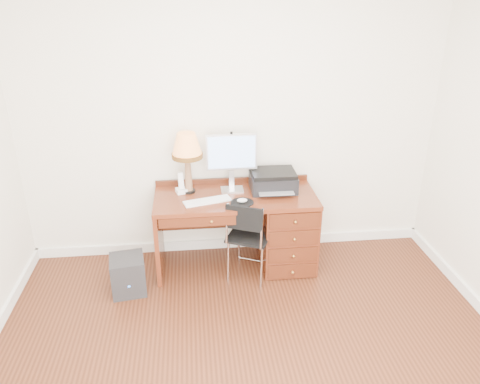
{
  "coord_description": "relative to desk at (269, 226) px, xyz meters",
  "views": [
    {
      "loc": [
        -0.38,
        -2.53,
        2.55
      ],
      "look_at": [
        0.02,
        1.2,
        0.88
      ],
      "focal_mm": 35.0,
      "sensor_mm": 36.0,
      "label": 1
    }
  ],
  "objects": [
    {
      "name": "ground",
      "position": [
        -0.32,
        -1.4,
        -0.41
      ],
      "size": [
        4.0,
        4.0,
        0.0
      ],
      "primitive_type": "plane",
      "color": "#3B1A0D",
      "rests_on": "ground"
    },
    {
      "name": "room_shell",
      "position": [
        -0.32,
        -0.77,
        -0.36
      ],
      "size": [
        4.0,
        4.0,
        4.0
      ],
      "color": "white",
      "rests_on": "ground"
    },
    {
      "name": "desk",
      "position": [
        0.0,
        0.0,
        0.0
      ],
      "size": [
        1.5,
        0.67,
        0.75
      ],
      "color": "maroon",
      "rests_on": "ground"
    },
    {
      "name": "monitor",
      "position": [
        -0.34,
        0.15,
        0.68
      ],
      "size": [
        0.48,
        0.16,
        0.55
      ],
      "rotation": [
        0.0,
        0.0,
        0.02
      ],
      "color": "silver",
      "rests_on": "desk"
    },
    {
      "name": "keyboard",
      "position": [
        -0.59,
        -0.11,
        0.35
      ],
      "size": [
        0.44,
        0.23,
        0.02
      ],
      "primitive_type": "cube",
      "rotation": [
        0.0,
        0.0,
        0.27
      ],
      "color": "white",
      "rests_on": "desk"
    },
    {
      "name": "mouse_pad",
      "position": [
        -0.28,
        -0.17,
        0.35
      ],
      "size": [
        0.21,
        0.21,
        0.04
      ],
      "color": "black",
      "rests_on": "desk"
    },
    {
      "name": "printer",
      "position": [
        0.05,
        0.09,
        0.43
      ],
      "size": [
        0.43,
        0.33,
        0.19
      ],
      "rotation": [
        0.0,
        0.0,
        -0.01
      ],
      "color": "black",
      "rests_on": "desk"
    },
    {
      "name": "leg_lamp",
      "position": [
        -0.75,
        0.12,
        0.76
      ],
      "size": [
        0.28,
        0.28,
        0.58
      ],
      "color": "black",
      "rests_on": "desk"
    },
    {
      "name": "phone",
      "position": [
        -0.82,
        0.11,
        0.4
      ],
      "size": [
        0.12,
        0.12,
        0.2
      ],
      "rotation": [
        0.0,
        0.0,
        0.29
      ],
      "color": "white",
      "rests_on": "desk"
    },
    {
      "name": "pen_cup",
      "position": [
        0.1,
        0.2,
        0.39
      ],
      "size": [
        0.09,
        0.09,
        0.11
      ],
      "primitive_type": "cylinder",
      "color": "black",
      "rests_on": "desk"
    },
    {
      "name": "chair",
      "position": [
        -0.21,
        -0.25,
        0.07
      ],
      "size": [
        0.49,
        0.5,
        0.8
      ],
      "rotation": [
        0.0,
        0.0,
        -0.42
      ],
      "color": "black",
      "rests_on": "ground"
    },
    {
      "name": "equipment_box",
      "position": [
        -1.32,
        -0.34,
        -0.24
      ],
      "size": [
        0.33,
        0.33,
        0.34
      ],
      "primitive_type": "cube",
      "rotation": [
        0.0,
        0.0,
        0.15
      ],
      "color": "black",
      "rests_on": "ground"
    }
  ]
}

